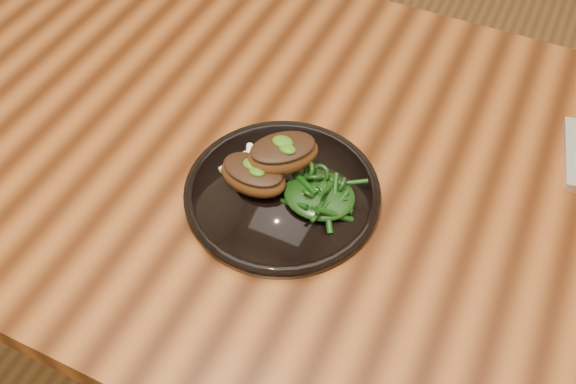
# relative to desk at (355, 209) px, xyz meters

# --- Properties ---
(desk) EXTENTS (1.60, 0.80, 0.75)m
(desk) POSITION_rel_desk_xyz_m (0.00, 0.00, 0.00)
(desk) COLOR #321406
(desk) RESTS_ON ground
(plate) EXTENTS (0.26, 0.26, 0.02)m
(plate) POSITION_rel_desk_xyz_m (-0.08, -0.08, 0.09)
(plate) COLOR black
(plate) RESTS_ON desk
(lamb_chop_front) EXTENTS (0.10, 0.07, 0.04)m
(lamb_chop_front) POSITION_rel_desk_xyz_m (-0.12, -0.09, 0.12)
(lamb_chop_front) COLOR #46240D
(lamb_chop_front) RESTS_ON plate
(lamb_chop_back) EXTENTS (0.11, 0.11, 0.04)m
(lamb_chop_back) POSITION_rel_desk_xyz_m (-0.09, -0.06, 0.14)
(lamb_chop_back) COLOR #46240D
(lamb_chop_back) RESTS_ON plate
(herb_smear) EXTENTS (0.08, 0.05, 0.00)m
(herb_smear) POSITION_rel_desk_xyz_m (-0.11, -0.03, 0.10)
(herb_smear) COLOR #1B4307
(herb_smear) RESTS_ON plate
(greens_heap) EXTENTS (0.09, 0.09, 0.04)m
(greens_heap) POSITION_rel_desk_xyz_m (-0.03, -0.08, 0.11)
(greens_heap) COLOR black
(greens_heap) RESTS_ON plate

